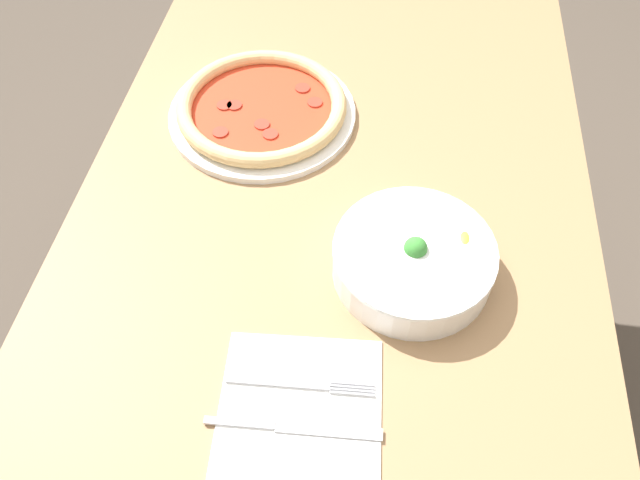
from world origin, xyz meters
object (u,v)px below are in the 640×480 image
object	(u,v)px
bowl	(413,258)
fork	(298,385)
knife	(285,427)
pizza	(262,108)

from	to	relation	value
bowl	fork	distance (m)	0.23
fork	knife	distance (m)	0.06
fork	knife	world-z (taller)	same
bowl	fork	world-z (taller)	bowl
bowl	pizza	bearing A→B (deg)	-137.45
bowl	fork	size ratio (longest dim) A/B	1.20
pizza	knife	distance (m)	0.56
pizza	knife	bearing A→B (deg)	13.68
knife	bowl	bearing A→B (deg)	58.09
fork	bowl	bearing A→B (deg)	53.11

